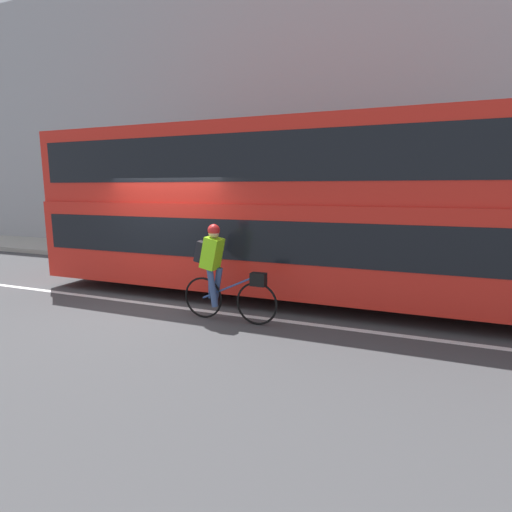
{
  "coord_description": "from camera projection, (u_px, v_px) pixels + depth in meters",
  "views": [
    {
      "loc": [
        4.61,
        -6.52,
        2.3
      ],
      "look_at": [
        1.87,
        0.42,
        1.03
      ],
      "focal_mm": 28.0,
      "sensor_mm": 36.0,
      "label": 1
    }
  ],
  "objects": [
    {
      "name": "road_center_line",
      "position": [
        159.0,
        305.0,
        7.93
      ],
      "size": [
        50.0,
        0.14,
        0.01
      ],
      "primitive_type": "cube",
      "color": "silver",
      "rests_on": "ground_plane"
    },
    {
      "name": "ground_plane",
      "position": [
        162.0,
        304.0,
        8.03
      ],
      "size": [
        80.0,
        80.0,
        0.0
      ],
      "primitive_type": "plane",
      "color": "#424244"
    },
    {
      "name": "trash_bin",
      "position": [
        132.0,
        237.0,
        13.88
      ],
      "size": [
        0.58,
        0.58,
        0.94
      ],
      "color": "#194C23",
      "rests_on": "sidewalk_curb"
    },
    {
      "name": "sidewalk_curb",
      "position": [
        253.0,
        260.0,
        12.46
      ],
      "size": [
        60.0,
        2.59,
        0.16
      ],
      "color": "#A8A399",
      "rests_on": "ground_plane"
    },
    {
      "name": "cyclist_on_bike",
      "position": [
        220.0,
        270.0,
        6.9
      ],
      "size": [
        1.77,
        0.32,
        1.69
      ],
      "color": "black",
      "rests_on": "ground_plane"
    },
    {
      "name": "building_facade",
      "position": [
        269.0,
        108.0,
        12.98
      ],
      "size": [
        60.0,
        0.3,
        9.73
      ],
      "color": "#9E9EA3",
      "rests_on": "ground_plane"
    },
    {
      "name": "bus",
      "position": [
        288.0,
        204.0,
        8.28
      ],
      "size": [
        10.81,
        2.59,
        3.54
      ],
      "color": "black",
      "rests_on": "ground_plane"
    }
  ]
}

